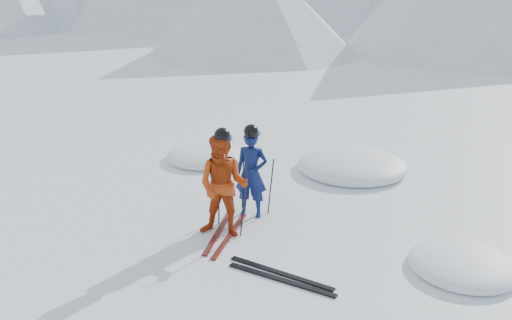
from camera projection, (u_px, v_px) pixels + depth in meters
The scene contains 12 objects.
ground at pixel (313, 252), 8.50m from camera, with size 160.00×160.00×0.00m, color white.
skier_blue at pixel (251, 174), 9.56m from camera, with size 0.58×0.38×1.59m, color #0D1951.
skier_red at pixel (223, 186), 8.80m from camera, with size 0.85×0.66×1.74m, color #AF360E.
pole_blue_left at pixel (243, 182), 9.93m from camera, with size 0.02×0.02×1.06m, color black.
pole_blue_right at pixel (271, 186), 9.71m from camera, with size 0.02×0.02×1.06m, color black.
pole_red_left at pixel (219, 194), 9.25m from camera, with size 0.02×0.02×1.16m, color black.
pole_red_right at pixel (244, 204), 8.84m from camera, with size 0.02×0.02×1.16m, color black.
ski_worn_left at pixel (219, 232), 9.14m from camera, with size 0.09×1.70×0.03m, color black.
ski_worn_right at pixel (230, 235), 9.01m from camera, with size 0.09×1.70×0.03m, color black.
ski_loose_a at pixel (281, 273), 7.86m from camera, with size 0.09×1.70×0.03m, color black.
ski_loose_b at pixel (281, 280), 7.68m from camera, with size 0.09×1.70×0.03m, color black.
snow_lumps at pixel (327, 184), 11.29m from camera, with size 9.54×7.52×0.53m.
Camera 1 is at (3.65, -6.71, 4.09)m, focal length 38.00 mm.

